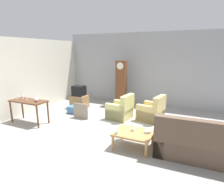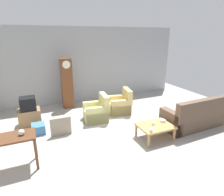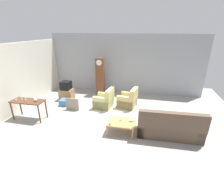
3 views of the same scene
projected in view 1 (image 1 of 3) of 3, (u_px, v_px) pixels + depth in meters
ground_plane at (122, 134)px, 5.74m from camera, size 10.40×10.40×0.00m
garage_door_wall at (153, 70)px, 8.52m from camera, size 8.40×0.16×3.20m
pegboard_wall_left at (26, 77)px, 7.46m from camera, size 0.12×6.40×2.88m
couch_floral at (203, 146)px, 4.31m from camera, size 2.13×0.95×1.04m
armchair_olive_near at (121, 111)px, 6.97m from camera, size 0.87×0.85×0.92m
armchair_olive_far at (152, 112)px, 6.80m from camera, size 0.92×0.90×0.92m
coffee_table_wood at (133, 134)px, 4.87m from camera, size 0.96×0.76×0.42m
console_table_dark at (29, 104)px, 6.49m from camera, size 1.30×0.56×0.79m
grandfather_clock at (121, 83)px, 8.52m from camera, size 0.44×0.30×2.00m
tv_stand_cabinet at (79, 102)px, 8.33m from camera, size 0.68×0.52×0.54m
tv_crt at (79, 91)px, 8.21m from camera, size 0.48×0.44×0.42m
framed_picture_leaning at (81, 111)px, 7.00m from camera, size 0.60×0.05×0.56m
storage_box_blue at (74, 109)px, 7.66m from camera, size 0.38×0.43×0.28m
glass_dome_cloche at (36, 100)px, 6.29m from camera, size 0.13×0.13×0.13m
cup_white_porcelain at (133, 130)px, 4.91m from camera, size 0.09×0.09×0.08m
cup_blue_rimmed at (116, 132)px, 4.73m from camera, size 0.08×0.08×0.09m
bowl_white_stacked at (148, 132)px, 4.81m from camera, size 0.16×0.16×0.07m
wine_glass_tall at (17, 96)px, 6.59m from camera, size 0.06×0.06×0.17m
wine_glass_mid at (23, 96)px, 6.59m from camera, size 0.07×0.07×0.19m
wine_glass_short at (26, 97)px, 6.49m from camera, size 0.07×0.07×0.18m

